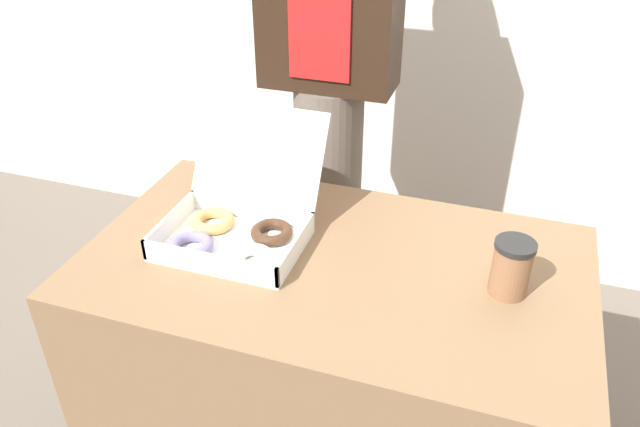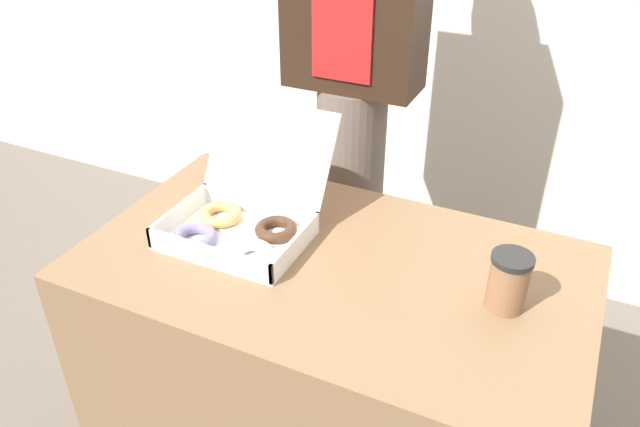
{
  "view_description": "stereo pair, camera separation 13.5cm",
  "coord_description": "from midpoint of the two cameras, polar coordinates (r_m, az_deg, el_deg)",
  "views": [
    {
      "loc": [
        0.33,
        -1.08,
        1.6
      ],
      "look_at": [
        -0.03,
        0.0,
        0.87
      ],
      "focal_mm": 35.0,
      "sensor_mm": 36.0,
      "label": 1
    },
    {
      "loc": [
        0.45,
        -1.03,
        1.6
      ],
      "look_at": [
        -0.03,
        0.0,
        0.87
      ],
      "focal_mm": 35.0,
      "sensor_mm": 36.0,
      "label": 2
    }
  ],
  "objects": [
    {
      "name": "table",
      "position": [
        1.66,
        3.43,
        -15.03
      ],
      "size": [
        1.13,
        0.66,
        0.76
      ],
      "color": "brown",
      "rests_on": "ground_plane"
    },
    {
      "name": "donut_box",
      "position": [
        1.47,
        -4.58,
        -0.45
      ],
      "size": [
        0.32,
        0.36,
        0.26
      ],
      "color": "white",
      "rests_on": "table"
    },
    {
      "name": "coffee_cup",
      "position": [
        1.31,
        19.71,
        -5.98
      ],
      "size": [
        0.08,
        0.08,
        0.12
      ],
      "color": "#8C6042",
      "rests_on": "table"
    },
    {
      "name": "person_customer",
      "position": [
        1.82,
        5.29,
        13.44
      ],
      "size": [
        0.38,
        0.23,
        1.79
      ],
      "color": "#665B51",
      "rests_on": "ground_plane"
    }
  ]
}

